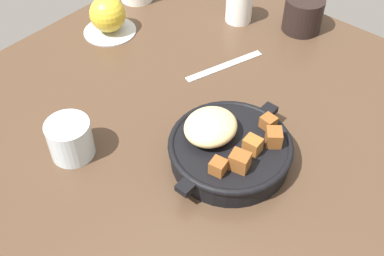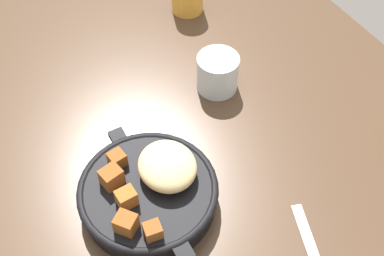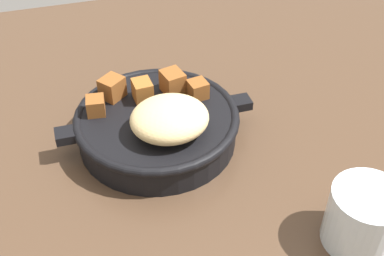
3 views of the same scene
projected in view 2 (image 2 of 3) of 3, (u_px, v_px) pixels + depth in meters
The scene contains 3 objects.
ground_plane at pixel (173, 163), 80.00cm from camera, with size 114.16×100.70×2.40cm, color #473323.
cast_iron_skillet at pixel (150, 190), 71.70cm from camera, with size 25.31×21.04×8.30cm.
water_glass_short at pixel (217, 73), 86.87cm from camera, with size 7.63×7.63×6.95cm, color silver.
Camera 2 is at (41.77, -19.12, 64.63)cm, focal length 44.97 mm.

